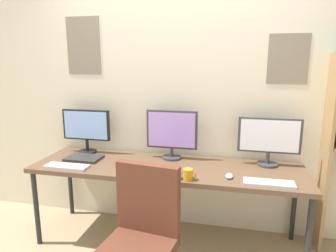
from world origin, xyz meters
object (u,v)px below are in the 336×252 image
Objects in this scene: desk at (167,171)px; monitor_right at (269,139)px; computer_mouse at (229,176)px; coffee_mug at (188,175)px; keyboard_left at (67,166)px; laptop_closed at (84,158)px; monitor_left at (86,128)px; monitor_center at (172,133)px; keyboard_center at (160,174)px; keyboard_right at (269,183)px.

monitor_right is at bearing 13.74° from desk.
computer_mouse is 0.33m from coffee_mug.
keyboard_left is at bearing -177.31° from computer_mouse.
laptop_closed reaches higher than keyboard_left.
monitor_right is 5.56× the size of computer_mouse.
monitor_left is (-0.87, 0.21, 0.30)m from desk.
monitor_left is at bearing -180.00° from monitor_center.
desk is at bearing -90.00° from monitor_center.
monitor_right reaches higher than keyboard_left.
monitor_center is 0.50m from keyboard_center.
monitor_left is at bearing -180.00° from monitor_right.
laptop_closed is at bearing -72.15° from monitor_left.
desk is 7.43× the size of laptop_closed.
desk is 0.87m from keyboard_right.
monitor_center is at bearing 27.77° from keyboard_left.
laptop_closed is at bearing 179.47° from desk.
monitor_right is (0.87, 0.21, 0.29)m from desk.
laptop_closed is (-0.80, 0.24, 0.00)m from keyboard_center.
monitor_right reaches higher than coffee_mug.
keyboard_left reaches higher than desk.
computer_mouse is at bearing -16.83° from desk.
monitor_left reaches higher than monitor_right.
computer_mouse reaches higher than desk.
coffee_mug is (0.23, -0.05, 0.04)m from keyboard_center.
monitor_right reaches higher than keyboard_right.
laptop_closed is (-1.64, 0.24, 0.00)m from keyboard_right.
keyboard_right is (0.84, -0.44, -0.24)m from monitor_center.
monitor_center is 1.21× the size of keyboard_center.
computer_mouse is (0.55, -0.38, -0.24)m from monitor_center.
desk is 0.94m from monitor_left.
coffee_mug reaches higher than desk.
coffee_mug is (-0.31, -0.11, 0.03)m from computer_mouse.
keyboard_center reaches higher than desk.
computer_mouse is at bearing 167.55° from keyboard_right.
monitor_right is 0.50m from keyboard_right.
monitor_right is at bearing 8.32° from laptop_closed.
desk is at bearing -166.26° from monitor_right.
monitor_right reaches higher than laptop_closed.
coffee_mug is at bearing -49.91° from desk.
keyboard_left is (-0.84, -0.44, -0.24)m from monitor_center.
keyboard_left is 1.19× the size of laptop_closed.
monitor_left reaches higher than keyboard_right.
coffee_mug is at bearing -142.25° from monitor_right.
keyboard_center is at bearing -173.20° from computer_mouse.
monitor_right is at bearing 86.34° from keyboard_right.
keyboard_center is at bearing -26.99° from monitor_left.
laptop_closed is (-1.67, -0.20, -0.23)m from monitor_right.
laptop_closed is at bearing 163.52° from keyboard_center.
monitor_right is 1.70m from laptop_closed.
keyboard_center is 4.12× the size of computer_mouse.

